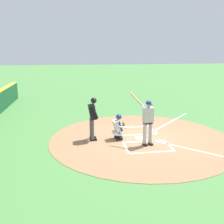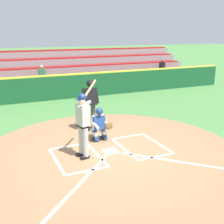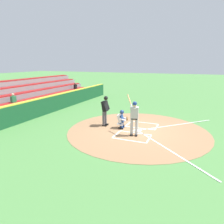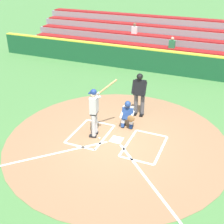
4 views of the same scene
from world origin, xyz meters
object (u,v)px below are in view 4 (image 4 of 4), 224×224
object	(u,v)px
plate_umpire	(139,92)
baseball	(99,138)
batter	(94,109)
catcher	(128,114)

from	to	relation	value
plate_umpire	baseball	xyz separation A→B (m)	(0.74, 2.29, -1.04)
batter	plate_umpire	xyz separation A→B (m)	(-0.98, -2.13, -0.02)
catcher	baseball	xyz separation A→B (m)	(0.66, 1.18, -0.55)
batter	baseball	world-z (taller)	batter
baseball	catcher	bearing A→B (deg)	-119.17
plate_umpire	baseball	world-z (taller)	plate_umpire
plate_umpire	baseball	bearing A→B (deg)	72.15
catcher	plate_umpire	distance (m)	1.21
plate_umpire	catcher	bearing A→B (deg)	86.01
batter	baseball	size ratio (longest dim) A/B	28.76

